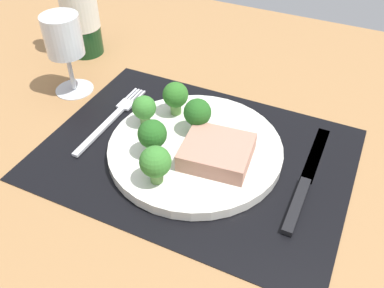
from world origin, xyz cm
name	(u,v)px	position (x,y,z in cm)	size (l,w,h in cm)	color
ground_plane	(195,161)	(0.00, 0.00, -1.50)	(140.00, 110.00, 3.00)	#996D42
placemat	(195,154)	(0.00, 0.00, 0.15)	(45.37, 33.42, 0.30)	black
plate	(195,149)	(0.00, 0.00, 1.10)	(25.92, 25.92, 1.60)	silver
steak	(217,152)	(4.02, -1.42, 3.22)	(9.47, 8.56, 2.64)	tan
broccoli_back_left	(175,96)	(-6.17, 5.85, 5.20)	(4.08, 4.08, 5.53)	#6B994C
broccoli_front_edge	(152,135)	(-4.66, -4.22, 5.39)	(4.15, 4.15, 5.69)	#5B8942
broccoli_center	(197,114)	(-1.09, 3.07, 5.25)	(4.17, 4.17, 5.67)	#6B994C
broccoli_near_fork	(155,163)	(-1.61, -8.82, 5.26)	(4.24, 4.24, 5.65)	#5B8942
broccoli_near_steak	(144,108)	(-9.23, 1.28, 4.84)	(3.72, 3.72, 4.96)	#5B8942
fork	(112,119)	(-15.85, 1.42, 0.55)	(2.40, 19.20, 0.50)	silver
knife	(305,183)	(16.47, 0.53, 0.60)	(1.80, 23.00, 0.80)	black
wine_bottle	(78,3)	(-33.61, 18.91, 10.44)	(7.18, 7.18, 28.11)	#143819
wine_glass	(64,41)	(-27.21, 6.36, 9.73)	(6.81, 6.81, 14.22)	silver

